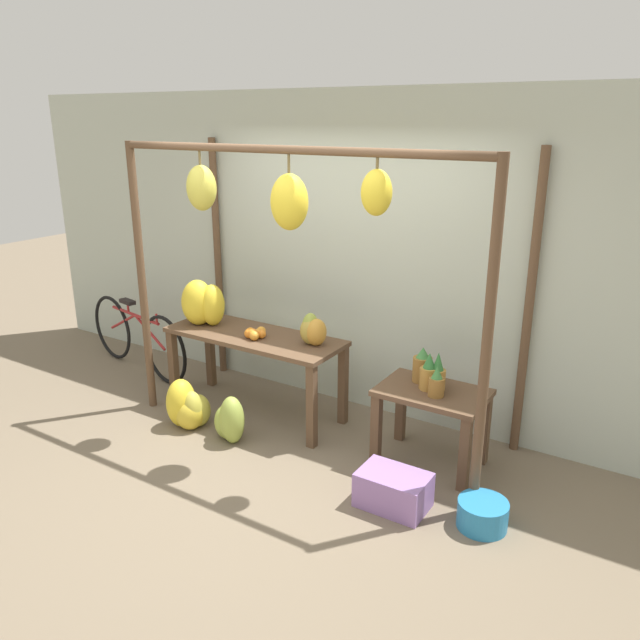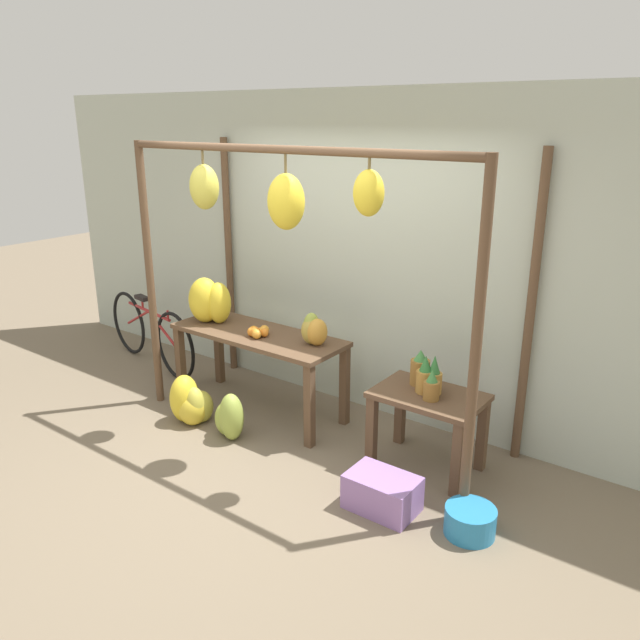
% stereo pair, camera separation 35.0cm
% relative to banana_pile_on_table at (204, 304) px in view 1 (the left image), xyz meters
% --- Properties ---
extents(ground_plane, '(20.00, 20.00, 0.00)m').
position_rel_banana_pile_on_table_xyz_m(ground_plane, '(1.18, -0.83, -0.95)').
color(ground_plane, '#756651').
extents(shop_wall_back, '(8.00, 0.08, 2.80)m').
position_rel_banana_pile_on_table_xyz_m(shop_wall_back, '(1.18, 0.71, 0.45)').
color(shop_wall_back, '#B7C1B2').
rests_on(shop_wall_back, ground_plane).
extents(stall_awning, '(3.15, 1.16, 2.38)m').
position_rel_banana_pile_on_table_xyz_m(stall_awning, '(1.15, -0.18, 0.77)').
color(stall_awning, brown).
rests_on(stall_awning, ground_plane).
extents(display_table_main, '(1.62, 0.60, 0.75)m').
position_rel_banana_pile_on_table_xyz_m(display_table_main, '(0.55, 0.02, -0.32)').
color(display_table_main, brown).
rests_on(display_table_main, ground_plane).
extents(display_table_side, '(0.80, 0.54, 0.61)m').
position_rel_banana_pile_on_table_xyz_m(display_table_side, '(2.22, 0.05, -0.48)').
color(display_table_side, brown).
rests_on(display_table_side, ground_plane).
extents(banana_pile_on_table, '(0.43, 0.41, 0.42)m').
position_rel_banana_pile_on_table_xyz_m(banana_pile_on_table, '(0.00, 0.00, 0.00)').
color(banana_pile_on_table, yellow).
rests_on(banana_pile_on_table, display_table_main).
extents(orange_pile, '(0.19, 0.21, 0.09)m').
position_rel_banana_pile_on_table_xyz_m(orange_pile, '(0.62, -0.06, -0.15)').
color(orange_pile, orange).
rests_on(orange_pile, display_table_main).
extents(pineapple_cluster, '(0.33, 0.33, 0.30)m').
position_rel_banana_pile_on_table_xyz_m(pineapple_cluster, '(2.17, 0.08, -0.22)').
color(pineapple_cluster, olive).
rests_on(pineapple_cluster, display_table_side).
extents(banana_pile_ground_left, '(0.43, 0.41, 0.43)m').
position_rel_banana_pile_on_table_xyz_m(banana_pile_ground_left, '(0.23, -0.51, -0.77)').
color(banana_pile_ground_left, gold).
rests_on(banana_pile_ground_left, ground_plane).
extents(banana_pile_ground_right, '(0.37, 0.31, 0.41)m').
position_rel_banana_pile_on_table_xyz_m(banana_pile_ground_right, '(0.69, -0.51, -0.77)').
color(banana_pile_ground_right, '#9EB247').
rests_on(banana_pile_ground_right, ground_plane).
extents(fruit_crate_white, '(0.48, 0.32, 0.25)m').
position_rel_banana_pile_on_table_xyz_m(fruit_crate_white, '(2.24, -0.62, -0.83)').
color(fruit_crate_white, '#9970B7').
rests_on(fruit_crate_white, ground_plane).
extents(blue_bucket, '(0.33, 0.33, 0.19)m').
position_rel_banana_pile_on_table_xyz_m(blue_bucket, '(2.83, -0.51, -0.86)').
color(blue_bucket, teal).
rests_on(blue_bucket, ground_plane).
extents(parked_bicycle, '(1.70, 0.36, 0.75)m').
position_rel_banana_pile_on_table_xyz_m(parked_bicycle, '(-1.12, 0.16, -0.58)').
color(parked_bicycle, black).
rests_on(parked_bicycle, ground_plane).
extents(papaya_pile, '(0.28, 0.23, 0.27)m').
position_rel_banana_pile_on_table_xyz_m(papaya_pile, '(1.13, 0.08, -0.07)').
color(papaya_pile, gold).
rests_on(papaya_pile, display_table_main).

